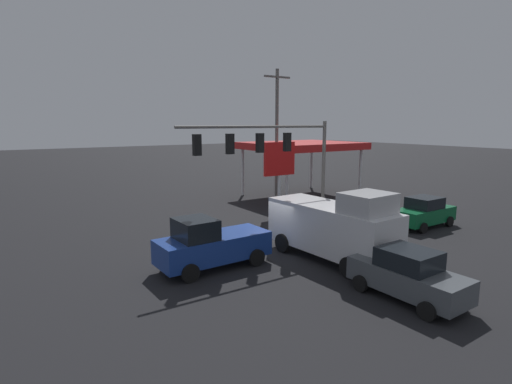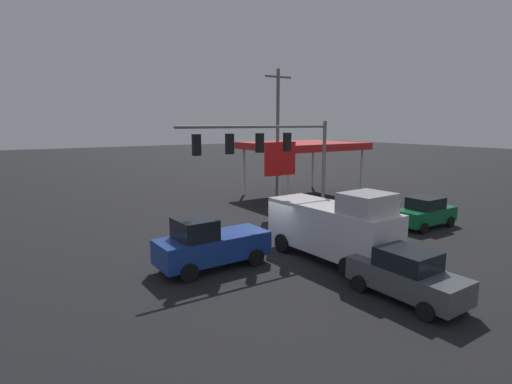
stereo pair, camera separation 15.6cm
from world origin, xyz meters
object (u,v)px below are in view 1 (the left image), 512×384
(traffic_signal_assembly, at_px, (271,151))
(utility_pole, at_px, (277,135))
(sedan_far, at_px, (424,212))
(sedan_waiting, at_px, (408,275))
(delivery_truck, at_px, (334,226))
(price_sign, at_px, (279,162))
(pickup_parked, at_px, (210,244))

(traffic_signal_assembly, relative_size, utility_pole, 0.86)
(sedan_far, bearing_deg, sedan_waiting, 30.19)
(traffic_signal_assembly, bearing_deg, delivery_truck, 105.01)
(utility_pole, relative_size, delivery_truck, 1.54)
(sedan_waiting, bearing_deg, price_sign, 160.47)
(price_sign, height_order, delivery_truck, price_sign)
(traffic_signal_assembly, distance_m, price_sign, 8.04)
(traffic_signal_assembly, xyz_separation_m, sedan_waiting, (-0.29, 8.41, -4.14))
(utility_pole, xyz_separation_m, sedan_waiting, (6.26, 16.77, -4.66))
(utility_pole, xyz_separation_m, delivery_truck, (5.54, 12.12, -3.92))
(traffic_signal_assembly, relative_size, price_sign, 1.76)
(pickup_parked, bearing_deg, price_sign, -143.47)
(delivery_truck, bearing_deg, traffic_signal_assembly, -167.65)
(price_sign, height_order, sedan_far, price_sign)
(pickup_parked, bearing_deg, sedan_far, 174.66)
(traffic_signal_assembly, bearing_deg, price_sign, -130.10)
(traffic_signal_assembly, bearing_deg, sedan_waiting, 91.98)
(traffic_signal_assembly, distance_m, sedan_far, 11.40)
(sedan_waiting, bearing_deg, sedan_far, 119.98)
(pickup_parked, xyz_separation_m, delivery_truck, (-5.37, 2.36, 0.58))
(traffic_signal_assembly, xyz_separation_m, utility_pole, (-6.55, -8.36, 0.53))
(price_sign, xyz_separation_m, sedan_far, (-5.25, 8.40, -2.83))
(pickup_parked, bearing_deg, sedan_waiting, 121.86)
(sedan_waiting, bearing_deg, pickup_parked, -147.56)
(traffic_signal_assembly, distance_m, delivery_truck, 5.16)
(pickup_parked, bearing_deg, utility_pole, -139.89)
(delivery_truck, bearing_deg, sedan_far, 96.01)
(price_sign, bearing_deg, delivery_truck, 67.34)
(sedan_waiting, relative_size, delivery_truck, 0.64)
(traffic_signal_assembly, bearing_deg, pickup_parked, 17.73)
(traffic_signal_assembly, bearing_deg, sedan_far, 167.32)
(price_sign, relative_size, sedan_waiting, 1.17)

